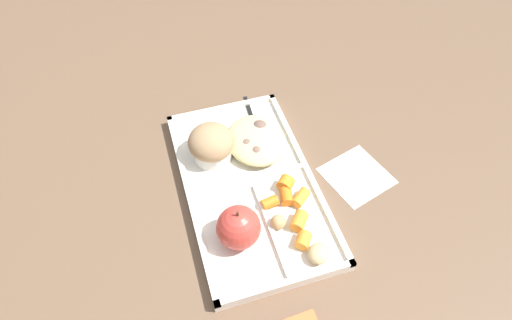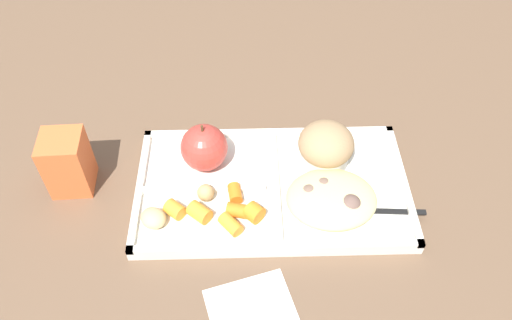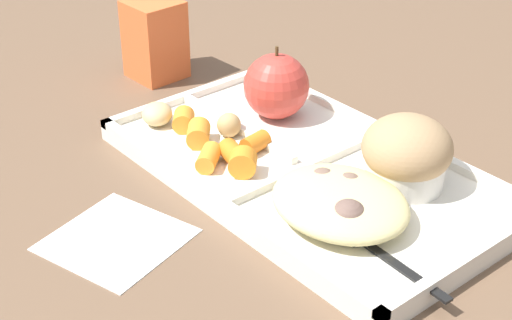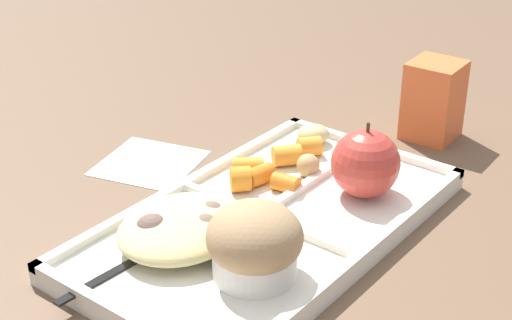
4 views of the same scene
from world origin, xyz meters
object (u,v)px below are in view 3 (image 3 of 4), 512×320
at_px(green_apple, 276,86).
at_px(milk_carton, 155,39).
at_px(bran_muffin, 407,154).
at_px(plastic_fork, 371,247).
at_px(lunch_tray, 306,171).

height_order(green_apple, milk_carton, milk_carton).
distance_m(green_apple, milk_carton, 0.20).
xyz_separation_m(green_apple, bran_muffin, (0.18, -0.00, -0.00)).
relative_size(green_apple, plastic_fork, 0.55).
bearing_deg(bran_muffin, plastic_fork, -63.27).
bearing_deg(lunch_tray, green_apple, 154.52).
xyz_separation_m(lunch_tray, milk_carton, (-0.30, 0.02, 0.04)).
bearing_deg(green_apple, plastic_fork, -22.78).
bearing_deg(bran_muffin, green_apple, 180.00).
height_order(green_apple, plastic_fork, green_apple).
bearing_deg(bran_muffin, lunch_tray, -150.22).
bearing_deg(milk_carton, plastic_fork, -12.23).
relative_size(lunch_tray, bran_muffin, 4.77).
xyz_separation_m(lunch_tray, green_apple, (-0.10, 0.05, 0.04)).
height_order(lunch_tray, milk_carton, milk_carton).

